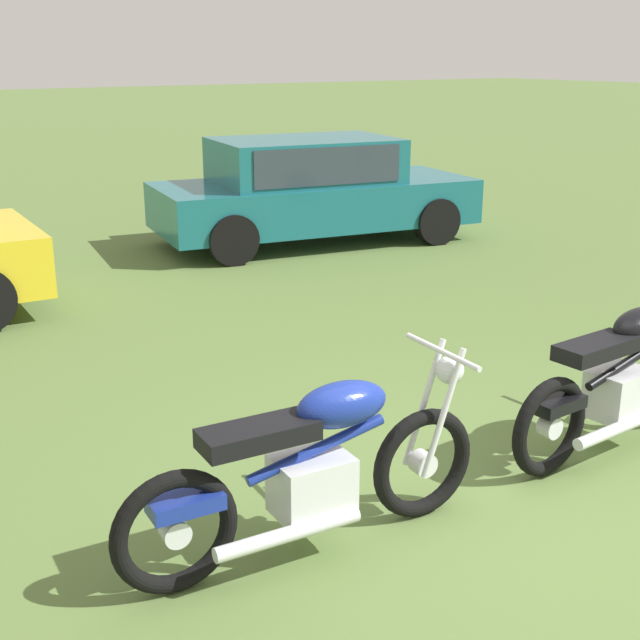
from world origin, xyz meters
TOP-DOWN VIEW (x-y plane):
  - ground_plane at (0.00, 0.00)m, footprint 120.00×120.00m
  - motorcycle_blue at (-1.18, 0.32)m, footprint 2.13×0.64m
  - motorcycle_black at (1.21, 0.26)m, footprint 2.01×0.64m
  - car_teal at (2.97, 6.80)m, footprint 4.56×2.41m

SIDE VIEW (x-z plane):
  - ground_plane at x=0.00m, z-range 0.00..0.00m
  - motorcycle_blue at x=-1.18m, z-range -0.03..0.98m
  - motorcycle_black at x=1.21m, z-range -0.03..0.99m
  - car_teal at x=2.97m, z-range 0.08..1.51m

